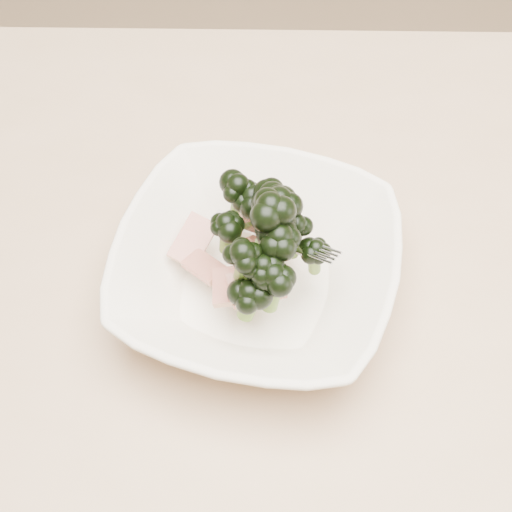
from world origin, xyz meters
name	(u,v)px	position (x,y,z in m)	size (l,w,h in m)	color
dining_table	(321,356)	(0.00, 0.00, 0.65)	(1.20, 0.80, 0.75)	tan
broccoli_dish	(257,262)	(-0.07, 0.02, 0.79)	(0.30, 0.30, 0.13)	#EEE0C9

